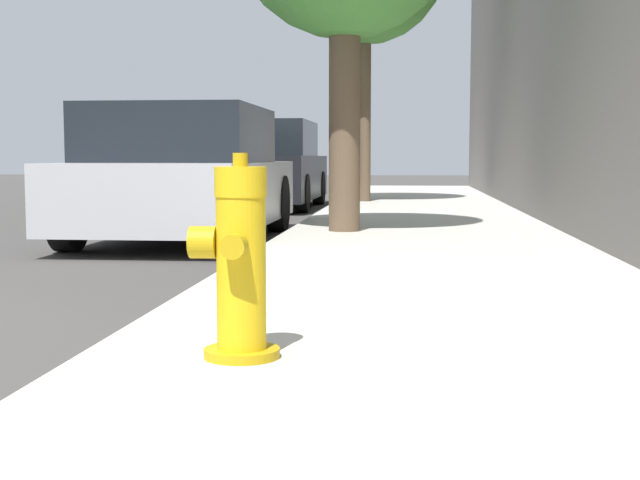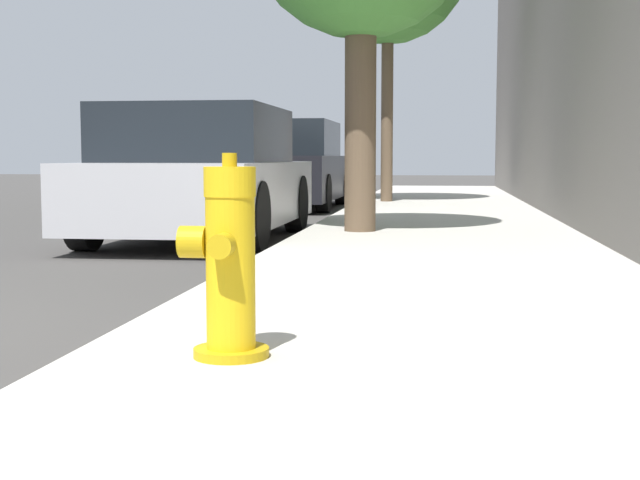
% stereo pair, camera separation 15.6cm
% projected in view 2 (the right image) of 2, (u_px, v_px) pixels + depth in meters
% --- Properties ---
extents(sidewalk_slab, '(2.79, 40.00, 0.13)m').
position_uv_depth(sidewalk_slab, '(436.00, 361.00, 3.57)').
color(sidewalk_slab, beige).
rests_on(sidewalk_slab, ground_plane).
extents(fire_hydrant, '(0.33, 0.35, 0.77)m').
position_uv_depth(fire_hydrant, '(229.00, 264.00, 3.32)').
color(fire_hydrant, '#C39C11').
rests_on(fire_hydrant, sidewalk_slab).
extents(parked_car_near, '(1.83, 3.88, 1.40)m').
position_uv_depth(parked_car_near, '(201.00, 177.00, 9.38)').
color(parked_car_near, '#B7B7BC').
rests_on(parked_car_near, ground_plane).
extents(parked_car_mid, '(1.70, 4.15, 1.49)m').
position_uv_depth(parked_car_mid, '(290.00, 167.00, 15.39)').
color(parked_car_mid, black).
rests_on(parked_car_mid, ground_plane).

